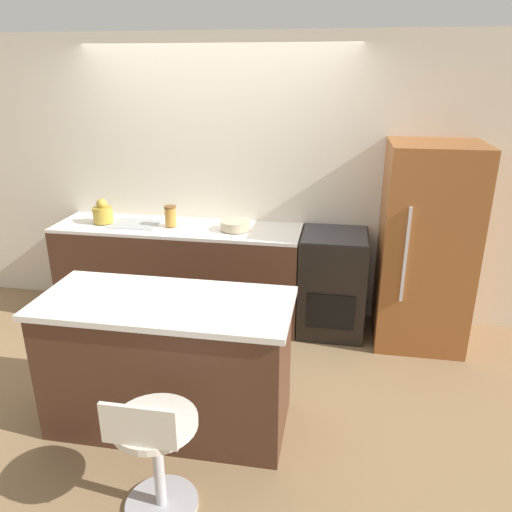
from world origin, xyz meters
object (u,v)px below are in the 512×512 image
at_px(refrigerator, 425,247).
at_px(mixing_bowl, 235,225).
at_px(kettle, 103,213).
at_px(oven_range, 332,283).
at_px(stool_chair, 155,450).

height_order(refrigerator, mixing_bowl, refrigerator).
xyz_separation_m(refrigerator, kettle, (-2.92, 0.03, 0.15)).
xyz_separation_m(oven_range, kettle, (-2.16, -0.02, 0.56)).
bearing_deg(refrigerator, oven_range, 176.80).
distance_m(oven_range, stool_chair, 2.40).
height_order(stool_chair, mixing_bowl, mixing_bowl).
height_order(oven_range, kettle, kettle).
bearing_deg(kettle, refrigerator, -0.49).
distance_m(oven_range, mixing_bowl, 1.02).
height_order(refrigerator, kettle, refrigerator).
height_order(oven_range, mixing_bowl, mixing_bowl).
bearing_deg(mixing_bowl, stool_chair, -89.05).
xyz_separation_m(stool_chair, kettle, (-1.31, 2.22, 0.61)).
relative_size(oven_range, refrigerator, 0.53).
bearing_deg(oven_range, mixing_bowl, -178.89).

